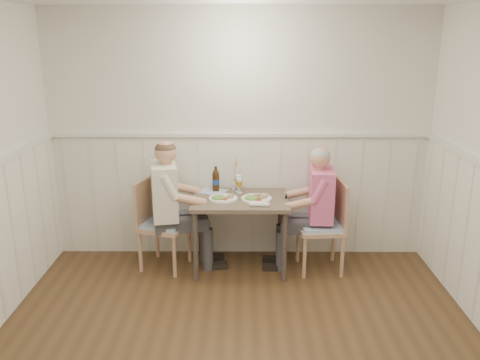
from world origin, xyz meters
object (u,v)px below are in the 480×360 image
at_px(chair_right, 326,223).
at_px(grass_vase, 234,175).
at_px(chair_left, 159,220).
at_px(diner_cream, 170,216).
at_px(beer_bottle, 216,180).
at_px(dining_table, 240,208).
at_px(man_in_pink, 316,218).

xyz_separation_m(chair_right, grass_vase, (-0.93, 0.32, 0.41)).
xyz_separation_m(chair_left, diner_cream, (0.12, -0.06, 0.07)).
height_order(diner_cream, beer_bottle, diner_cream).
bearing_deg(dining_table, diner_cream, -177.37).
relative_size(dining_table, diner_cream, 0.70).
bearing_deg(chair_right, beer_bottle, 166.01).
bearing_deg(grass_vase, chair_right, -18.82).
relative_size(chair_right, diner_cream, 0.68).
distance_m(man_in_pink, beer_bottle, 1.10).
bearing_deg(man_in_pink, dining_table, 179.91).
relative_size(man_in_pink, beer_bottle, 4.87).
bearing_deg(chair_right, dining_table, 177.52).
bearing_deg(beer_bottle, man_in_pink, -13.40).
xyz_separation_m(diner_cream, grass_vase, (0.64, 0.31, 0.34)).
distance_m(dining_table, grass_vase, 0.39).
height_order(chair_left, beer_bottle, beer_bottle).
height_order(dining_table, beer_bottle, beer_bottle).
distance_m(dining_table, man_in_pink, 0.77).
relative_size(man_in_pink, grass_vase, 3.49).
distance_m(dining_table, chair_right, 0.88).
relative_size(dining_table, beer_bottle, 3.62).
distance_m(chair_left, grass_vase, 0.90).
bearing_deg(diner_cream, beer_bottle, 31.05).
xyz_separation_m(chair_right, chair_left, (-1.69, 0.06, 0.00)).
xyz_separation_m(dining_table, man_in_pink, (0.77, -0.00, -0.11)).
relative_size(dining_table, chair_left, 1.03).
bearing_deg(dining_table, man_in_pink, -0.09).
height_order(chair_left, man_in_pink, man_in_pink).
bearing_deg(grass_vase, beer_bottle, -168.10).
relative_size(chair_left, man_in_pink, 0.72).
height_order(chair_right, grass_vase, grass_vase).
bearing_deg(man_in_pink, diner_cream, -178.78).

